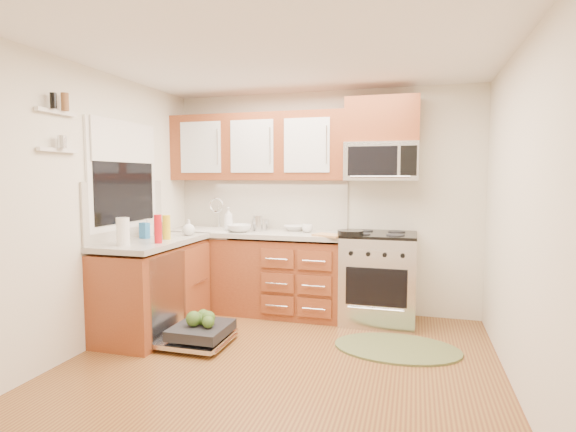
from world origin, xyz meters
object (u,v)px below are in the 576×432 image
(paper_towel_roll, at_px, (123,232))
(bowl_a, at_px, (294,228))
(bowl_b, at_px, (239,228))
(dishwasher, at_px, (197,334))
(cutting_board, at_px, (329,235))
(upper_cabinets, at_px, (257,147))
(range, at_px, (379,278))
(stock_pot, at_px, (260,225))
(cup, at_px, (307,228))
(rug, at_px, (397,348))
(sink, at_px, (211,240))
(microwave, at_px, (382,161))
(skillet, at_px, (350,233))

(paper_towel_roll, xyz_separation_m, bowl_a, (1.19, 1.49, -0.10))
(bowl_b, bearing_deg, bowl_a, 27.89)
(dishwasher, height_order, cutting_board, cutting_board)
(upper_cabinets, xyz_separation_m, bowl_a, (0.44, 0.02, -0.92))
(range, relative_size, bowl_b, 3.60)
(stock_pot, xyz_separation_m, bowl_b, (-0.16, -0.26, -0.02))
(bowl_b, distance_m, cup, 0.76)
(rug, bearing_deg, bowl_a, 142.62)
(rug, distance_m, bowl_a, 1.78)
(bowl_b, bearing_deg, paper_towel_roll, -117.75)
(range, distance_m, sink, 1.96)
(sink, bearing_deg, microwave, 3.85)
(upper_cabinets, xyz_separation_m, microwave, (1.41, -0.02, -0.18))
(cup, bearing_deg, cutting_board, -41.26)
(range, xyz_separation_m, sink, (-1.93, -0.01, 0.33))
(dishwasher, xyz_separation_m, skillet, (1.27, 0.88, 0.87))
(stock_pot, height_order, cutting_board, stock_pot)
(bowl_a, bearing_deg, microwave, -2.94)
(stock_pot, distance_m, bowl_a, 0.40)
(rug, bearing_deg, cup, 142.25)
(bowl_a, bearing_deg, range, -9.95)
(sink, height_order, skillet, skillet)
(bowl_a, bearing_deg, upper_cabinets, -176.75)
(microwave, xyz_separation_m, cup, (-0.78, -0.08, -0.73))
(sink, distance_m, cup, 1.16)
(sink, distance_m, dishwasher, 1.38)
(paper_towel_roll, height_order, bowl_a, paper_towel_roll)
(range, height_order, cup, cup)
(microwave, height_order, cup, microwave)
(stock_pot, distance_m, paper_towel_roll, 1.66)
(skillet, distance_m, bowl_a, 0.82)
(sink, bearing_deg, rug, -18.78)
(dishwasher, height_order, skillet, skillet)
(range, xyz_separation_m, rug, (0.23, -0.74, -0.46))
(microwave, xyz_separation_m, sink, (-1.93, -0.13, -0.90))
(dishwasher, distance_m, bowl_b, 1.33)
(sink, bearing_deg, bowl_a, 10.59)
(dishwasher, distance_m, skillet, 1.78)
(upper_cabinets, distance_m, bowl_a, 1.02)
(bowl_a, bearing_deg, stock_pot, -174.80)
(microwave, xyz_separation_m, bowl_b, (-1.53, -0.25, -0.73))
(dishwasher, height_order, stock_pot, stock_pot)
(skillet, bearing_deg, rug, -44.85)
(stock_pot, relative_size, cutting_board, 0.68)
(cutting_board, bearing_deg, stock_pot, 158.44)
(microwave, height_order, bowl_b, microwave)
(stock_pot, xyz_separation_m, paper_towel_roll, (-0.79, -1.46, 0.06))
(microwave, bearing_deg, stock_pot, 179.44)
(dishwasher, relative_size, bowl_a, 2.92)
(sink, xyz_separation_m, bowl_a, (0.96, 0.18, 0.15))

